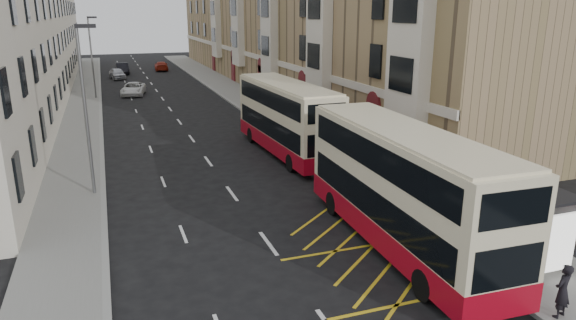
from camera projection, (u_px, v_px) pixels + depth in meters
name	position (u px, v px, depth m)	size (l,w,h in m)	color
ground	(306.00, 295.00, 16.36)	(200.00, 200.00, 0.00)	black
pavement_right	(266.00, 110.00, 46.04)	(4.00, 120.00, 0.15)	slate
pavement_left	(81.00, 123.00, 41.03)	(3.00, 120.00, 0.15)	slate
kerb_right	(244.00, 112.00, 45.39)	(0.25, 120.00, 0.15)	gray
kerb_left	(101.00, 121.00, 41.52)	(0.25, 120.00, 0.15)	gray
road_markings	(157.00, 92.00, 57.03)	(10.00, 110.00, 0.01)	silver
terrace_right	(282.00, 21.00, 60.06)	(10.75, 79.00, 15.25)	#967A57
terrace_left	(15.00, 33.00, 51.31)	(9.18, 79.00, 13.25)	beige
bus_shelter	(530.00, 205.00, 18.10)	(1.65, 4.25, 2.70)	black
guard_railing	(387.00, 190.00, 23.34)	(0.06, 6.56, 1.01)	red
street_lamp_near	(85.00, 102.00, 23.85)	(0.93, 0.18, 8.00)	slate
street_lamp_far	(92.00, 53.00, 50.97)	(0.93, 0.18, 8.00)	slate
double_decker_front	(402.00, 188.00, 19.14)	(3.06, 11.64, 4.61)	beige
double_decker_rear	(286.00, 118.00, 31.80)	(3.04, 11.34, 4.49)	beige
litter_bin	(531.00, 268.00, 16.77)	(0.58, 0.58, 0.96)	black
pedestrian_near	(563.00, 291.00, 14.74)	(0.61, 0.40, 1.66)	black
pedestrian_mid	(455.00, 197.00, 21.78)	(0.94, 0.73, 1.93)	black
pedestrian_far	(457.00, 215.00, 20.34)	(0.91, 0.38, 1.55)	black
white_van	(133.00, 89.00, 54.56)	(2.22, 4.81, 1.34)	white
car_silver	(117.00, 74.00, 67.26)	(1.68, 4.18, 1.42)	#B7B9C0
car_dark	(122.00, 69.00, 72.46)	(1.64, 4.71, 1.55)	black
car_red	(161.00, 66.00, 76.77)	(1.86, 4.58, 1.33)	#A32311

